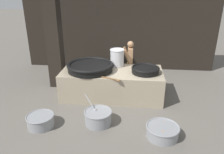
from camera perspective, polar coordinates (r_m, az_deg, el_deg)
The scene contains 12 objects.
ground_plane at distance 7.36m, azimuth -0.00°, elevation -4.83°, with size 60.00×60.00×0.00m, color #666059.
back_wall at distance 9.49m, azimuth 1.81°, elevation 14.84°, with size 8.17×0.24×4.25m, color black.
support_pillar at distance 7.80m, azimuth -15.16°, elevation 12.47°, with size 0.47×0.47×4.25m, color black.
hearth_platform at distance 7.16m, azimuth -0.00°, elevation -1.65°, with size 3.22×1.46×0.89m.
giant_wok_near at distance 7.00m, azimuth -5.71°, elevation 2.75°, with size 1.49×1.49×0.25m.
giant_wok_far at distance 6.85m, azimuth 8.71°, elevation 1.90°, with size 0.88×0.88×0.19m.
stock_pot at distance 7.33m, azimuth 1.35°, elevation 5.13°, with size 0.48×0.48×0.58m.
stirring_paddle at distance 6.40m, azimuth -1.67°, elevation -0.15°, with size 1.00×0.44×0.04m.
cook at distance 7.92m, azimuth 4.65°, elevation 4.04°, with size 0.40×0.61×1.63m.
prep_bowl_vegetables at distance 5.85m, azimuth -3.66°, elevation -10.31°, with size 0.80×0.78×0.67m.
prep_bowl_meat at distance 6.04m, azimuth -18.16°, elevation -10.70°, with size 0.71×0.71×0.32m.
prep_bowl_extra at distance 5.54m, azimuth 13.03°, elevation -13.55°, with size 0.81×0.81×0.30m.
Camera 1 is at (0.66, -6.51, 3.35)m, focal length 35.00 mm.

